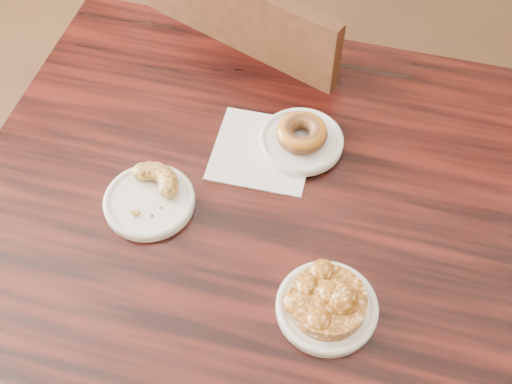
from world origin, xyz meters
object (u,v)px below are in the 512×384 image
(apple_fritter, at_px, (328,300))
(cruller_fragment, at_px, (148,194))
(cafe_table, at_px, (247,320))
(glazed_donut, at_px, (302,133))
(chair_far, at_px, (288,89))

(apple_fritter, bearing_deg, cruller_fragment, 163.08)
(cafe_table, xyz_separation_m, apple_fritter, (0.16, -0.11, 0.41))
(cafe_table, bearing_deg, apple_fritter, -35.90)
(cruller_fragment, bearing_deg, apple_fritter, -16.92)
(glazed_donut, bearing_deg, apple_fritter, -68.20)
(chair_far, distance_m, cruller_fragment, 0.70)
(cruller_fragment, bearing_deg, chair_far, 82.43)
(apple_fritter, relative_size, cruller_fragment, 1.39)
(cafe_table, relative_size, cruller_fragment, 8.73)
(cafe_table, bearing_deg, glazed_donut, 74.54)
(glazed_donut, height_order, apple_fritter, apple_fritter)
(cafe_table, xyz_separation_m, chair_far, (-0.08, 0.61, 0.08))
(apple_fritter, xyz_separation_m, cruller_fragment, (-0.33, 0.10, -0.00))
(cafe_table, relative_size, apple_fritter, 6.27)
(glazed_donut, bearing_deg, cruller_fragment, -136.31)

